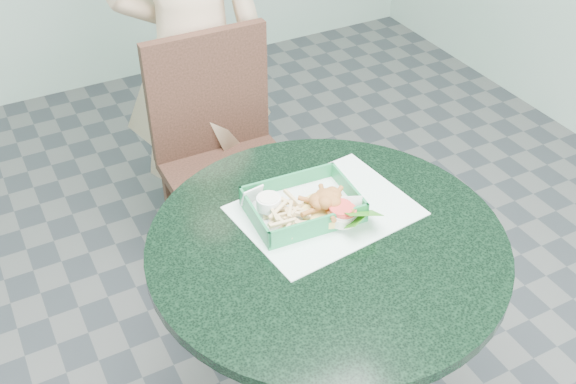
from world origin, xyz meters
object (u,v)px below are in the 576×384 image
crab_sandwich (326,207)px  dining_chair (224,148)px  food_basket (303,214)px  cafe_table (325,292)px  diner_person (192,48)px  sauce_ramekin (269,210)px

crab_sandwich → dining_chair: bearing=88.4°
food_basket → crab_sandwich: size_ratio=2.13×
cafe_table → crab_sandwich: crab_sandwich is taller
dining_chair → cafe_table: bearing=-93.5°
dining_chair → diner_person: bearing=89.4°
cafe_table → crab_sandwich: size_ratio=6.99×
diner_person → sauce_ramekin: 0.96m
diner_person → food_basket: diner_person is taller
dining_chair → sauce_ramekin: size_ratio=14.76×
diner_person → sauce_ramekin: (-0.16, -0.94, -0.01)m
dining_chair → crab_sandwich: size_ratio=7.23×
dining_chair → sauce_ramekin: (-0.15, -0.68, 0.27)m
crab_sandwich → cafe_table: bearing=-118.2°
food_basket → crab_sandwich: crab_sandwich is taller
dining_chair → diner_person: (0.01, 0.26, 0.27)m
cafe_table → dining_chair: size_ratio=0.97×
crab_sandwich → sauce_ramekin: crab_sandwich is taller
dining_chair → food_basket: dining_chair is taller
crab_sandwich → sauce_ramekin: bearing=156.2°
crab_sandwich → sauce_ramekin: size_ratio=2.04×
cafe_table → sauce_ramekin: size_ratio=14.27×
cafe_table → sauce_ramekin: 0.27m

